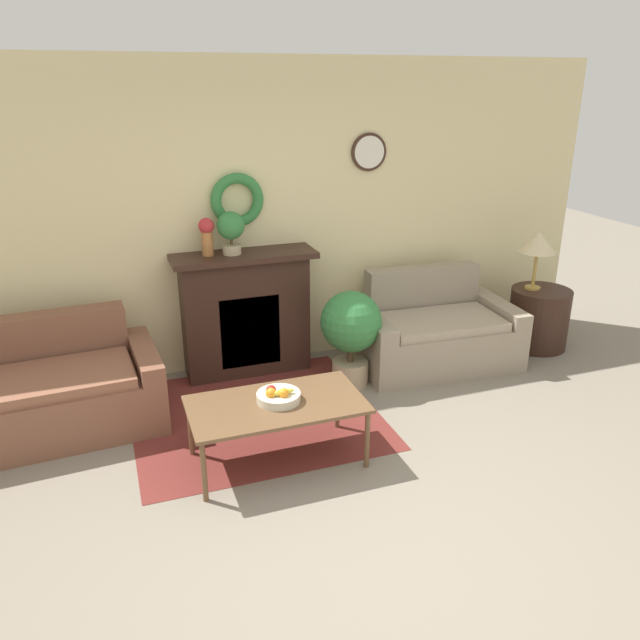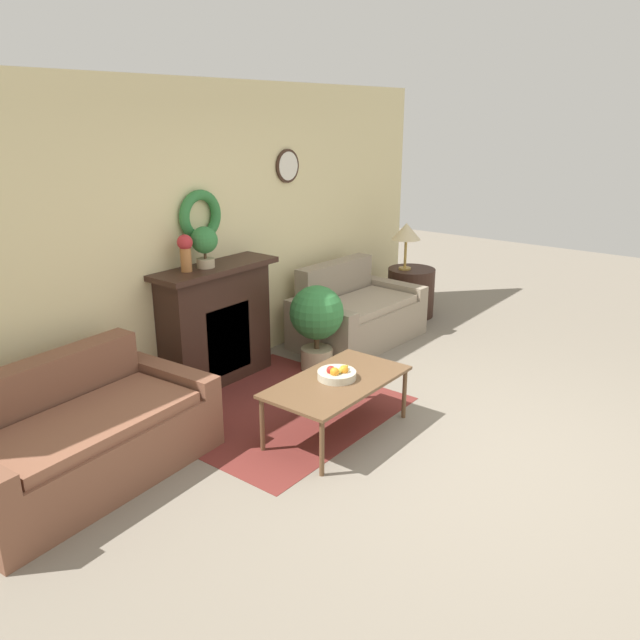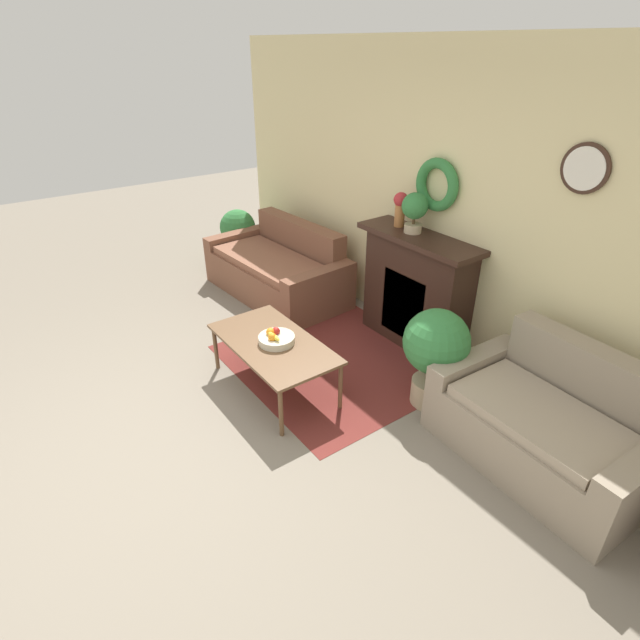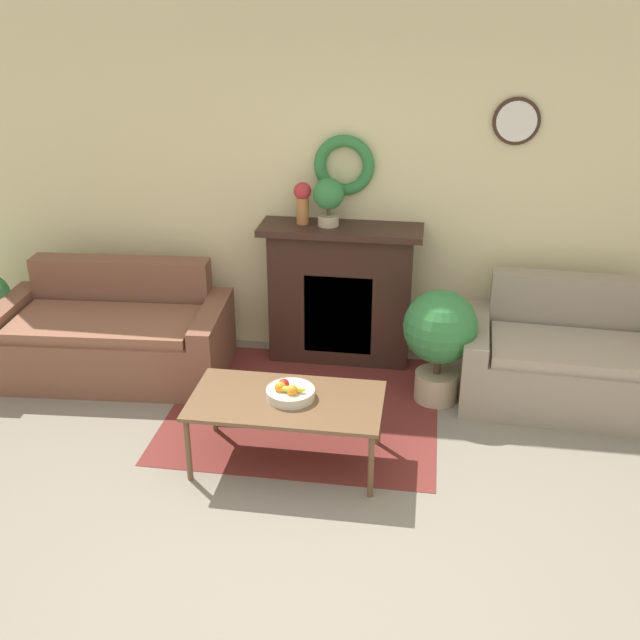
{
  "view_description": "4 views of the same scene",
  "coord_description": "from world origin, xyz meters",
  "views": [
    {
      "loc": [
        -1.25,
        -2.61,
        2.5
      ],
      "look_at": [
        0.19,
        1.4,
        0.85
      ],
      "focal_mm": 35.0,
      "sensor_mm": 36.0,
      "label": 1
    },
    {
      "loc": [
        -3.82,
        -1.59,
        2.41
      ],
      "look_at": [
        0.23,
        1.56,
        0.7
      ],
      "focal_mm": 35.0,
      "sensor_mm": 36.0,
      "label": 2
    },
    {
      "loc": [
        2.81,
        -0.74,
        2.62
      ],
      "look_at": [
        -0.05,
        1.33,
        0.65
      ],
      "focal_mm": 28.0,
      "sensor_mm": 36.0,
      "label": 3
    },
    {
      "loc": [
        0.54,
        -2.91,
        2.8
      ],
      "look_at": [
        -0.11,
        1.38,
        0.84
      ],
      "focal_mm": 42.0,
      "sensor_mm": 36.0,
      "label": 4
    }
  ],
  "objects": [
    {
      "name": "ground_plane",
      "position": [
        0.0,
        0.0,
        0.0
      ],
      "size": [
        16.0,
        16.0,
        0.0
      ],
      "primitive_type": "plane",
      "color": "gray"
    },
    {
      "name": "floor_rug",
      "position": [
        -0.27,
        1.67,
        0.0
      ],
      "size": [
        1.89,
        1.74,
        0.01
      ],
      "color": "maroon",
      "rests_on": "ground_plane"
    },
    {
      "name": "wall_back",
      "position": [
        0.0,
        2.71,
        1.35
      ],
      "size": [
        6.8,
        0.16,
        2.7
      ],
      "color": "beige",
      "rests_on": "ground_plane"
    },
    {
      "name": "fireplace",
      "position": [
        -0.12,
        2.5,
        0.56
      ],
      "size": [
        1.24,
        0.41,
        1.12
      ],
      "color": "#331E16",
      "rests_on": "ground_plane"
    },
    {
      "name": "couch_left",
      "position": [
        -1.84,
        2.02,
        0.29
      ],
      "size": [
        1.82,
        1.03,
        0.81
      ],
      "rotation": [
        0.0,
        0.0,
        0.07
      ],
      "color": "brown",
      "rests_on": "ground_plane"
    },
    {
      "name": "loveseat_right",
      "position": [
        1.57,
        2.1,
        0.3
      ],
      "size": [
        1.49,
        0.94,
        0.85
      ],
      "rotation": [
        0.0,
        0.0,
        -0.05
      ],
      "color": "gray",
      "rests_on": "ground_plane"
    },
    {
      "name": "coffee_table",
      "position": [
        -0.27,
        1.01,
        0.42
      ],
      "size": [
        1.19,
        0.64,
        0.45
      ],
      "color": "brown",
      "rests_on": "ground_plane"
    },
    {
      "name": "fruit_bowl",
      "position": [
        -0.25,
        1.02,
        0.49
      ],
      "size": [
        0.3,
        0.3,
        0.12
      ],
      "color": "beige",
      "rests_on": "coffee_table"
    },
    {
      "name": "side_table_by_loveseat",
      "position": [
        2.73,
        2.08,
        0.3
      ],
      "size": [
        0.58,
        0.58,
        0.59
      ],
      "color": "#331E16",
      "rests_on": "ground_plane"
    },
    {
      "name": "table_lamp",
      "position": [
        2.66,
        2.14,
        1.05
      ],
      "size": [
        0.35,
        0.35,
        0.57
      ],
      "color": "#B28E42",
      "rests_on": "side_table_by_loveseat"
    },
    {
      "name": "vase_on_mantel_left",
      "position": [
        -0.42,
        2.51,
        1.3
      ],
      "size": [
        0.13,
        0.13,
        0.32
      ],
      "color": "#AD6B38",
      "rests_on": "fireplace"
    },
    {
      "name": "potted_plant_on_mantel",
      "position": [
        -0.22,
        2.49,
        1.33
      ],
      "size": [
        0.24,
        0.24,
        0.36
      ],
      "color": "tan",
      "rests_on": "fireplace"
    },
    {
      "name": "potted_plant_floor_by_loveseat",
      "position": [
        0.66,
        1.94,
        0.52
      ],
      "size": [
        0.53,
        0.53,
        0.85
      ],
      "color": "tan",
      "rests_on": "ground_plane"
    }
  ]
}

